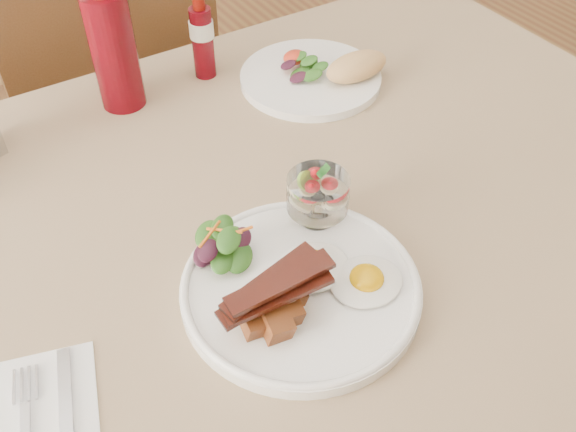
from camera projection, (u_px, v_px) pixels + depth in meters
name	position (u px, v px, depth m)	size (l,w,h in m)	color
table	(263.00, 252.00, 0.92)	(1.33, 0.88, 0.75)	#58361B
chair_far	(113.00, 106.00, 1.42)	(0.42, 0.42, 0.93)	#58361B
main_plate	(301.00, 288.00, 0.75)	(0.28, 0.28, 0.02)	white
fried_eggs	(339.00, 273.00, 0.74)	(0.15, 0.15, 0.02)	white
bacon_potato_pile	(274.00, 301.00, 0.69)	(0.13, 0.08, 0.06)	brown
side_salad	(224.00, 247.00, 0.76)	(0.08, 0.08, 0.04)	#1D4A13
fruit_cup	(318.00, 194.00, 0.79)	(0.08, 0.08, 0.08)	white
second_plate	(321.00, 74.00, 1.06)	(0.24, 0.23, 0.06)	white
ketchup_bottle	(114.00, 49.00, 0.96)	(0.09, 0.09, 0.21)	#56040C
hot_sauce_bottle	(202.00, 38.00, 1.04)	(0.05, 0.05, 0.14)	#56040C
napkin_cutlery	(47.00, 430.00, 0.63)	(0.15, 0.21, 0.01)	white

